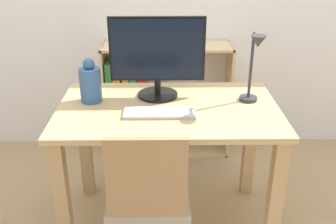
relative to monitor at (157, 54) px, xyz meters
name	(u,v)px	position (x,y,z in m)	size (l,w,h in m)	color
ground_plane	(168,222)	(0.06, -0.15, -1.02)	(10.00, 10.00, 0.00)	tan
desk	(168,132)	(0.06, -0.15, -0.40)	(1.18, 0.73, 0.78)	tan
monitor	(157,54)	(0.00, 0.00, 0.00)	(0.52, 0.23, 0.45)	black
keyboard	(159,113)	(0.01, -0.25, -0.24)	(0.36, 0.13, 0.02)	#B2B2B7
vase	(90,83)	(-0.36, -0.07, -0.14)	(0.12, 0.12, 0.25)	#33598C
desk_lamp	(254,62)	(0.50, -0.13, -0.01)	(0.10, 0.19, 0.39)	#2D2D33
chair	(148,196)	(-0.04, -0.52, -0.56)	(0.40, 0.40, 0.85)	#9E937F
bookshelf	(142,102)	(-0.13, 0.73, -0.60)	(0.96, 0.28, 0.88)	#D8BC8C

